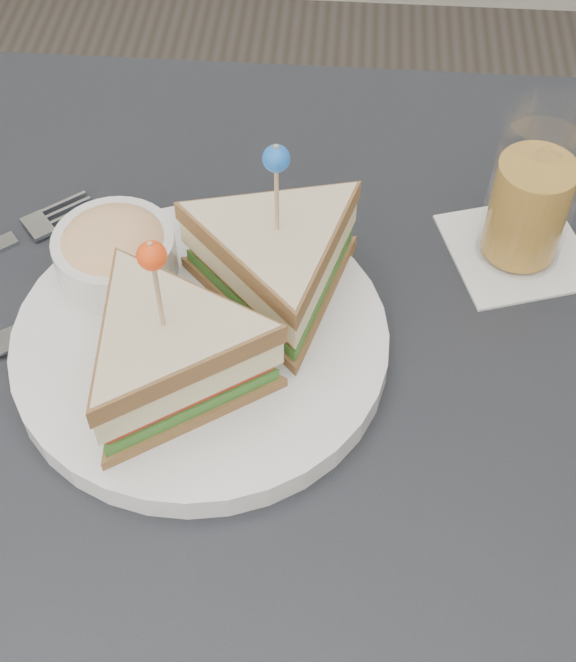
{
  "coord_description": "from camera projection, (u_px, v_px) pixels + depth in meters",
  "views": [
    {
      "loc": [
        0.04,
        -0.4,
        1.31
      ],
      "look_at": [
        0.01,
        0.01,
        0.8
      ],
      "focal_mm": 50.0,
      "sensor_mm": 36.0,
      "label": 1
    }
  ],
  "objects": [
    {
      "name": "table",
      "position": [
        275.0,
        437.0,
        0.75
      ],
      "size": [
        0.8,
        0.8,
        0.75
      ],
      "color": "black",
      "rests_on": "ground"
    },
    {
      "name": "plate_meal",
      "position": [
        208.0,
        309.0,
        0.68
      ],
      "size": [
        0.32,
        0.31,
        0.17
      ],
      "rotation": [
        0.0,
        0.0,
        0.07
      ],
      "color": "silver",
      "rests_on": "table"
    },
    {
      "name": "drink_set",
      "position": [
        531.0,
        197.0,
        0.73
      ],
      "size": [
        0.14,
        0.14,
        0.14
      ],
      "rotation": [
        0.0,
        0.0,
        0.31
      ],
      "color": "silver",
      "rests_on": "table"
    }
  ]
}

